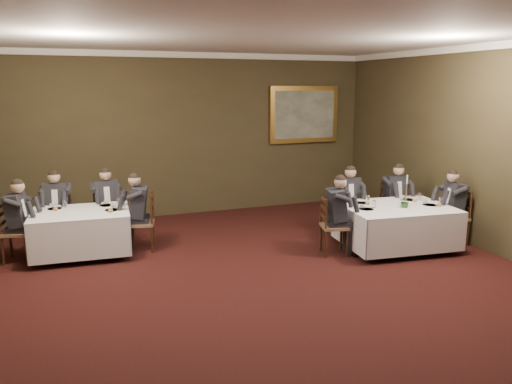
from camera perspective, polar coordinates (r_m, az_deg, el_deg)
ground at (r=6.89m, az=3.93°, el=-11.99°), size 10.00×10.00×0.00m
ceiling at (r=6.33m, az=4.41°, el=18.34°), size 8.00×10.00×0.10m
back_wall at (r=11.08m, az=-6.90°, el=6.49°), size 8.00×0.10×3.50m
crown_molding at (r=6.33m, az=4.40°, el=17.80°), size 8.00×10.00×0.12m
table_main at (r=9.04m, az=15.69°, el=-3.51°), size 1.99×1.60×0.67m
table_second at (r=8.85m, az=-19.32°, el=-4.08°), size 1.66×1.31×0.67m
chair_main_backleft at (r=9.67m, az=10.26°, el=-3.26°), size 0.46×0.44×1.00m
diner_main_backleft at (r=9.60m, az=10.35°, el=-1.96°), size 0.43×0.50×1.35m
chair_main_backright at (r=10.12m, az=15.39°, el=-2.82°), size 0.45×0.43×1.00m
diner_main_backright at (r=10.05m, az=15.50°, el=-1.58°), size 0.43×0.49×1.35m
chair_main_endleft at (r=8.57m, az=8.81°, el=-5.19°), size 0.52×0.53×1.00m
diner_main_endleft at (r=8.51m, az=8.93°, el=-3.72°), size 0.57×0.51×1.35m
chair_main_endright at (r=9.71m, az=21.64°, el=-3.86°), size 0.50×0.52×1.00m
diner_main_endright at (r=9.65m, az=21.69°, el=-2.56°), size 0.55×0.49×1.35m
chair_sec_backleft at (r=9.70m, az=-21.56°, el=-3.87°), size 0.51×0.49×1.00m
diner_sec_backleft at (r=9.64m, az=-21.68°, el=-2.58°), size 0.48×0.54×1.35m
chair_sec_backright at (r=9.66m, az=-16.59°, el=-3.59°), size 0.47×0.45×1.00m
diner_sec_backright at (r=9.59m, az=-16.66°, el=-2.29°), size 0.44×0.51×1.35m
chair_sec_endright at (r=8.90m, az=-12.82°, el=-4.72°), size 0.51×0.53×1.00m
diner_sec_endright at (r=8.84m, az=-12.97°, el=-3.30°), size 0.56×0.50×1.35m
chair_sec_endleft at (r=9.01m, az=-25.61°, el=-5.42°), size 0.51×0.53×1.00m
diner_sec_endleft at (r=8.94m, az=-25.67°, el=-4.02°), size 0.56×0.50×1.35m
centerpiece at (r=8.89m, az=16.68°, el=-0.97°), size 0.25×0.24×0.23m
candlestick at (r=9.06m, az=16.79°, el=-0.19°), size 0.08×0.08×0.54m
place_setting_table_main at (r=9.11m, az=12.06°, el=-0.97°), size 0.33×0.31×0.14m
place_setting_table_second at (r=9.14m, az=-21.71°, el=-1.51°), size 0.33×0.31×0.14m
painting at (r=11.89m, az=5.52°, el=8.80°), size 1.73×0.09×1.32m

